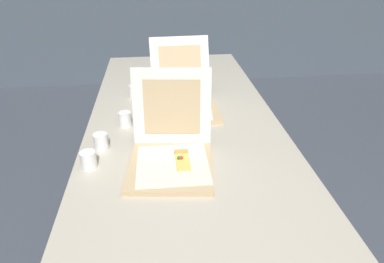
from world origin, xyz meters
name	(u,v)px	position (x,y,z in m)	size (l,w,h in m)	color
table	(185,132)	(0.00, 0.65, 0.69)	(0.99, 2.36, 0.73)	#BCB29E
pizza_box_front	(171,153)	(-0.08, 0.32, 0.78)	(0.39, 0.43, 0.36)	tan
pizza_box_middle	(185,99)	(0.02, 0.85, 0.78)	(0.36, 0.49, 0.34)	tan
cup_white_near_center	(101,141)	(-0.39, 0.47, 0.76)	(0.06, 0.06, 0.07)	white
cup_white_mid	(125,119)	(-0.30, 0.67, 0.76)	(0.06, 0.06, 0.07)	white
cup_white_near_left	(89,160)	(-0.43, 0.32, 0.76)	(0.06, 0.06, 0.07)	white
cup_white_far	(135,91)	(-0.27, 1.03, 0.76)	(0.06, 0.06, 0.07)	white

